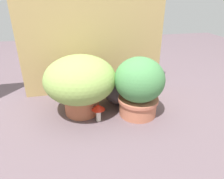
{
  "coord_description": "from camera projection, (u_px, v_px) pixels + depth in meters",
  "views": [
    {
      "loc": [
        -0.22,
        -1.3,
        0.88
      ],
      "look_at": [
        0.08,
        0.11,
        0.18
      ],
      "focal_mm": 32.65,
      "sensor_mm": 36.0,
      "label": 1
    }
  ],
  "objects": [
    {
      "name": "cardboard_backdrop",
      "position": [
        94.0,
        40.0,
        1.78
      ],
      "size": [
        1.27,
        0.03,
        0.99
      ],
      "primitive_type": "cube",
      "color": "tan",
      "rests_on": "ground"
    },
    {
      "name": "cat",
      "position": [
        118.0,
        91.0,
        1.71
      ],
      "size": [
        0.3,
        0.36,
        0.32
      ],
      "color": "#584F54",
      "rests_on": "ground"
    },
    {
      "name": "mushroom_ornament_red",
      "position": [
        98.0,
        109.0,
        1.49
      ],
      "size": [
        0.1,
        0.1,
        0.14
      ],
      "color": "silver",
      "rests_on": "ground"
    },
    {
      "name": "leafy_planter",
      "position": [
        139.0,
        86.0,
        1.51
      ],
      "size": [
        0.37,
        0.37,
        0.46
      ],
      "color": "#C37052",
      "rests_on": "ground"
    },
    {
      "name": "grass_planter",
      "position": [
        80.0,
        82.0,
        1.53
      ],
      "size": [
        0.54,
        0.54,
        0.46
      ],
      "color": "#AD5E40",
      "rests_on": "ground"
    },
    {
      "name": "ground_plane",
      "position": [
        104.0,
        117.0,
        1.57
      ],
      "size": [
        6.0,
        6.0,
        0.0
      ],
      "primitive_type": "plane",
      "color": "#625057"
    }
  ]
}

